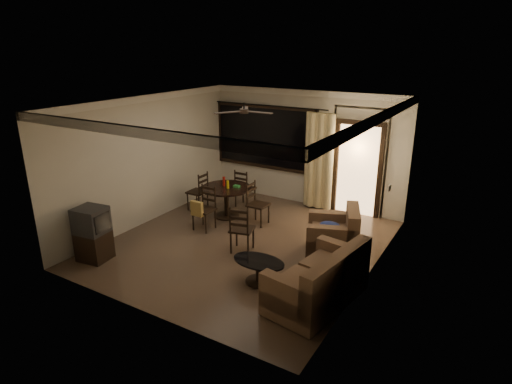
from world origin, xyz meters
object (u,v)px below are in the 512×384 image
Objects in this scene: dining_table at (226,193)px; armchair at (335,237)px; sofa at (321,283)px; tv_cabinet at (93,234)px; dining_chair_east at (258,212)px; dining_chair_west at (198,199)px; coffee_table at (259,268)px; side_chair at (242,238)px; dining_chair_north at (245,195)px; dining_chair_south at (204,216)px.

dining_table is 0.95× the size of armchair.
sofa is (3.24, -2.20, -0.20)m from dining_table.
dining_chair_east is at bearing 51.40° from tv_cabinet.
dining_chair_west and dining_chair_east have the same top height.
tv_cabinet is 4.49m from armchair.
sofa reaches higher than coffee_table.
dining_chair_north is at bearing -73.48° from side_chair.
dining_chair_south is at bearing 44.30° from dining_chair_west.
dining_chair_east is 2.49m from coffee_table.
dining_chair_south is 2.48m from coffee_table.
dining_table is 0.83m from dining_chair_north.
dining_chair_north is 0.79× the size of armchair.
sofa is 1.52× the size of armchair.
dining_chair_west is at bearing 90.00° from dining_chair_east.
armchair is (2.02, -0.56, 0.10)m from dining_chair_east.
dining_chair_east reaches higher than coffee_table.
tv_cabinet is at bearing -113.00° from dining_chair_south.
dining_table is at bearing 90.13° from dining_chair_north.
dining_chair_north is 1.03× the size of coffee_table.
tv_cabinet reaches higher than coffee_table.
side_chair is at bearing -176.04° from armchair.
dining_chair_south is at bearing 167.00° from sofa.
dining_chair_south is 0.52× the size of sofa.
tv_cabinet is (-0.92, -3.77, 0.23)m from dining_chair_north.
dining_chair_east is at bearing 147.09° from sofa.
coffee_table is (2.11, -2.92, -0.01)m from dining_chair_north.
dining_chair_east is 1.03× the size of coffee_table.
dining_chair_south is 1.64m from dining_chair_north.
dining_chair_west is 1.67m from dining_chair_east.
coffee_table is at bearing 54.33° from dining_chair_west.
side_chair is at bearing -161.90° from dining_chair_east.
armchair is at bearing -169.26° from side_chair.
side_chair reaches higher than sofa.
tv_cabinet is at bearing -159.88° from sofa.
dining_chair_east is 1.00× the size of dining_chair_south.
dining_chair_south is at bearing 58.63° from tv_cabinet.
dining_chair_north is 4.41m from sofa.
coffee_table is at bearing -136.41° from armchair.
dining_chair_west is 1.03× the size of coffee_table.
sofa is at bearing 141.64° from side_chair.
tv_cabinet is at bearing 23.18° from side_chair.
side_chair is (1.26, -0.46, -0.02)m from dining_chair_south.
armchair is (3.70, -0.57, 0.10)m from dining_chair_west.
armchair reaches higher than dining_chair_east.
dining_chair_south is at bearing 148.91° from coffee_table.
dining_chair_north is at bearing 46.76° from dining_chair_east.
dining_chair_east is 0.93× the size of tv_cabinet.
dining_chair_west reaches higher than coffee_table.
dining_chair_north reaches higher than sofa.
tv_cabinet is 2.75m from side_chair.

